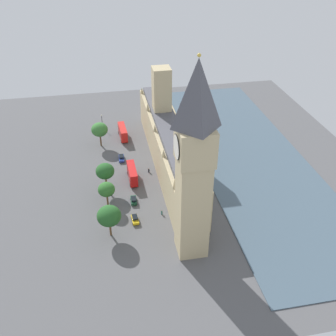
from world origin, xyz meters
TOP-DOWN VIEW (x-y plane):
  - ground_plane at (0.00, 0.00)m, footprint 143.70×143.70m
  - river_thames at (-32.42, 0.00)m, footprint 38.17×129.33m
  - parliament_building at (-1.99, -1.28)m, footprint 10.42×73.70m
  - clock_tower at (0.02, 42.10)m, footprint 8.53×8.53m
  - double_decker_bus_trailing at (12.17, -22.81)m, footprint 3.09×10.62m
  - car_blue_far_end at (14.24, -6.19)m, footprint 2.13×4.67m
  - double_decker_bus_under_trees at (11.72, 7.02)m, footprint 2.82×10.55m
  - car_dark_green_midblock at (12.72, 19.34)m, footprint 1.96×4.26m
  - car_yellow_cab_near_tower at (13.37, 28.28)m, footprint 2.10×4.23m
  - pedestrian_opposite_hall at (5.15, 26.64)m, footprint 0.62×0.53m
  - pedestrian_by_river_gate at (5.66, 3.59)m, footprint 0.70×0.64m
  - plane_tree_kerbside at (20.66, 32.77)m, footprint 6.62×6.62m
  - plane_tree_leading at (20.55, 11.32)m, footprint 5.88×5.88m
  - plane_tree_corner at (21.07, -18.17)m, footprint 6.22×6.22m
  - plane_tree_slot_10 at (20.68, 19.03)m, footprint 5.15×5.15m
  - street_lamp_slot_11 at (19.80, -32.71)m, footprint 0.56×0.56m

SIDE VIEW (x-z plane):
  - ground_plane at x=0.00m, z-range 0.00..0.00m
  - river_thames at x=-32.42m, z-range 0.00..0.25m
  - pedestrian_opposite_hall at x=5.15m, z-range -0.08..1.50m
  - pedestrian_by_river_gate at x=5.66m, z-range -0.08..1.59m
  - car_dark_green_midblock at x=12.72m, z-range 0.02..1.76m
  - car_yellow_cab_near_tower at x=13.37m, z-range 0.02..1.76m
  - car_blue_far_end at x=14.24m, z-range 0.02..1.76m
  - double_decker_bus_trailing at x=12.17m, z-range 0.26..5.01m
  - double_decker_bus_under_trees at x=11.72m, z-range 0.26..5.01m
  - street_lamp_slot_11 at x=19.80m, z-range 1.23..7.38m
  - plane_tree_slot_10 at x=20.68m, z-range 1.79..9.83m
  - plane_tree_corner at x=21.07m, z-range 2.12..11.71m
  - plane_tree_kerbside at x=20.66m, z-range 2.04..11.80m
  - plane_tree_leading at x=20.55m, z-range 2.40..12.28m
  - parliament_building at x=-1.99m, z-range -7.15..23.89m
  - clock_tower at x=0.02m, z-range 0.89..53.58m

